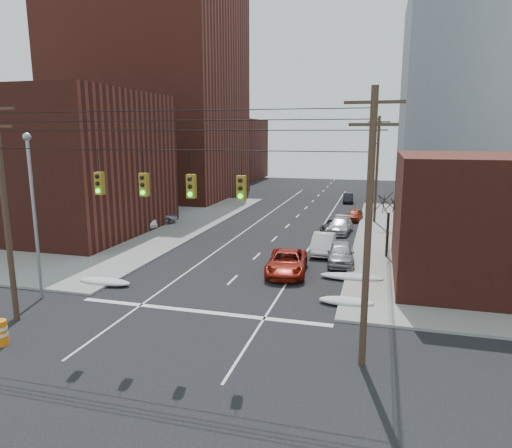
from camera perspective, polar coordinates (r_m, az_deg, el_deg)
The scene contains 28 objects.
ground at distance 19.50m, azimuth -14.52°, elevation -17.54°, with size 160.00×160.00×0.00m, color black.
sidewalk_nw at distance 55.75m, azimuth -25.09°, elevation 0.70°, with size 40.00×40.00×0.15m, color gray.
building_brick_tall at distance 71.01m, azimuth -12.88°, elevation 15.63°, with size 24.00×20.00×30.00m, color maroon.
building_brick_near at distance 48.01m, azimuth -24.98°, elevation 6.92°, with size 20.00×16.00×13.00m, color #532018.
building_brick_far at distance 95.35m, azimuth -6.32°, elevation 9.25°, with size 22.00×18.00×12.00m, color #532018.
building_office at distance 60.25m, azimuth 28.60°, elevation 13.01°, with size 22.00×20.00×25.00m, color gray.
building_glass at distance 86.07m, azimuth 25.89°, elevation 11.33°, with size 20.00×18.00×22.00m, color gray.
utility_pole_left at distance 25.02m, azimuth -28.88°, elevation 1.83°, with size 2.20×0.28×11.00m.
utility_pole_right at distance 18.05m, azimuth 13.87°, elevation -0.24°, with size 2.20×0.28×11.00m.
utility_pole_far at distance 48.83m, azimuth 14.88°, elevation 6.80°, with size 2.20×0.28×11.00m.
traffic_signals at distance 19.83m, azimuth -11.07°, elevation 4.94°, with size 17.00×0.42×2.02m.
street_light at distance 27.90m, azimuth -26.08°, elevation 2.41°, with size 0.44×0.44×9.32m.
bare_tree at distance 35.41m, azimuth 16.12°, elevation -0.51°, with size 2.09×2.20×4.93m.
snow_nw at distance 30.13m, azimuth -18.41°, elevation -6.85°, with size 3.50×1.08×0.42m, color silver.
snow_ne at distance 25.89m, azimuth 11.22°, elevation -9.46°, with size 3.00×1.08×0.42m, color silver.
snow_east_far at distance 30.14m, azimuth 11.85°, elevation -6.49°, with size 4.00×1.08×0.42m, color silver.
red_pickup at distance 30.79m, azimuth 3.88°, elevation -4.81°, with size 2.54×5.52×1.53m, color maroon.
parked_car_a at distance 33.51m, azimuth 10.56°, elevation -3.60°, with size 1.87×4.64×1.58m, color #9D9DA1.
parked_car_b at distance 36.20m, azimuth 8.39°, elevation -2.44°, with size 1.63×4.68×1.54m, color silver.
parked_car_c at distance 43.93m, azimuth 9.74°, elevation -0.25°, with size 2.07×4.48×1.24m, color black.
parked_car_d at distance 43.80m, azimuth 10.43°, elevation -0.20°, with size 1.98×4.88×1.42m, color silver.
parked_car_e at distance 50.30m, azimuth 12.20°, elevation 1.11°, with size 1.46×3.63×1.24m, color maroon.
parked_car_f at distance 63.36m, azimuth 11.43°, elevation 3.21°, with size 1.34×3.83×1.26m, color black.
lot_car_a at distance 46.21m, azimuth -14.87°, elevation 0.47°, with size 1.62×4.66×1.53m, color silver.
lot_car_b at distance 48.42m, azimuth -12.60°, elevation 0.95°, with size 2.23×4.84×1.34m, color #A5A5A9.
lot_car_c at distance 47.75m, azimuth -21.30°, elevation 0.23°, with size 1.74×4.28×1.24m, color black.
lot_car_d at distance 48.20m, azimuth -16.39°, elevation 0.81°, with size 1.77×4.41×1.50m, color #A1A0A5.
construction_barrel at distance 23.74m, azimuth -29.38°, elevation -11.74°, with size 0.85×0.85×1.14m.
Camera 1 is at (8.83, -14.71, 9.29)m, focal length 32.00 mm.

